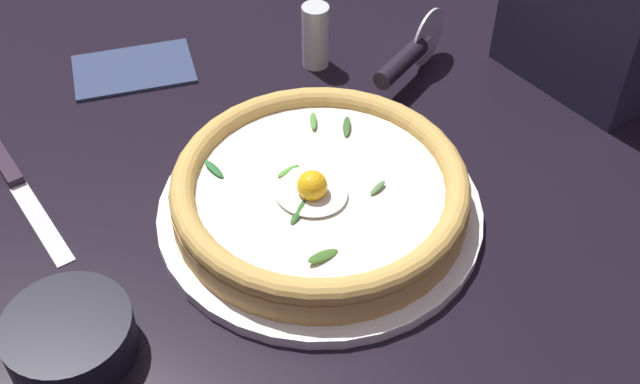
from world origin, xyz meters
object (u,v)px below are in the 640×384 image
side_bowl (70,337)px  pizza (320,191)px  table_knife (13,177)px  pepper_shaker (315,36)px  folded_napkin (133,68)px  pizza_cutter (409,56)px

side_bowl → pizza: bearing=-105.1°
pizza → table_knife: (0.28, 0.15, -0.03)m
side_bowl → pepper_shaker: pepper_shaker is taller
pizza → folded_napkin: 0.33m
side_bowl → table_knife: 0.24m
pizza_cutter → table_knife: size_ratio=0.68×
side_bowl → pizza_cutter: size_ratio=0.77×
side_bowl → pepper_shaker: (0.09, -0.45, 0.02)m
table_knife → pepper_shaker: size_ratio=2.66×
pizza_cutter → pepper_shaker: pepper_shaker is taller
table_knife → folded_napkin: table_knife is taller
pepper_shaker → table_knife: bearing=70.8°
side_bowl → table_knife: size_ratio=0.52×
pizza → table_knife: pizza is taller
pizza_cutter → pepper_shaker: bearing=20.2°
pepper_shaker → folded_napkin: bearing=41.3°
folded_napkin → pepper_shaker: size_ratio=1.78×
pizza_cutter → pizza: bearing=102.7°
side_bowl → pizza_cutter: (-0.01, -0.49, 0.02)m
pizza → side_bowl: size_ratio=2.63×
side_bowl → table_knife: bearing=-25.0°
table_knife → pepper_shaker: pepper_shaker is taller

